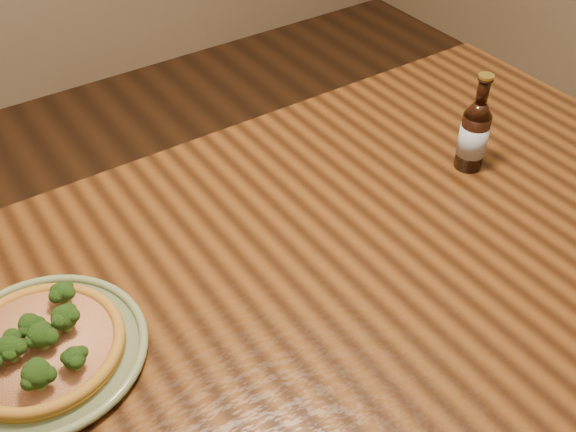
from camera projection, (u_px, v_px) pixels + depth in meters
table at (320, 302)px, 1.19m from camera, size 1.60×0.90×0.75m
plate at (42, 352)px, 0.98m from camera, size 0.31×0.31×0.02m
pizza at (40, 346)px, 0.97m from camera, size 0.24×0.24×0.07m
beer_bottle at (474, 134)px, 1.29m from camera, size 0.06×0.06×0.20m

